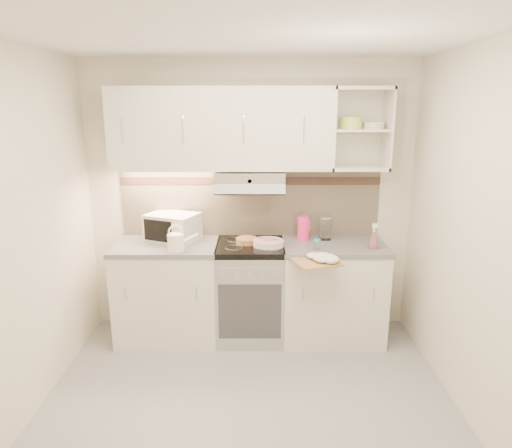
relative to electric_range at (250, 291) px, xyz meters
name	(u,v)px	position (x,y,z in m)	size (l,w,h in m)	color
ground	(249,411)	(0.00, -1.10, -0.45)	(3.00, 3.00, 0.00)	#949497
room_shell	(249,175)	(0.00, -0.73, 1.18)	(3.04, 2.84, 2.52)	beige
base_cabinet_left	(169,293)	(-0.75, 0.00, -0.02)	(0.90, 0.60, 0.86)	silver
worktop_left	(166,246)	(-0.75, 0.00, 0.43)	(0.92, 0.62, 0.04)	slate
base_cabinet_right	(332,293)	(0.75, 0.00, -0.02)	(0.90, 0.60, 0.86)	silver
worktop_right	(334,246)	(0.75, 0.00, 0.43)	(0.92, 0.62, 0.04)	slate
electric_range	(250,291)	(0.00, 0.00, 0.00)	(0.60, 0.60, 0.90)	#B7B7BC
microwave	(173,227)	(-0.70, 0.12, 0.57)	(0.53, 0.47, 0.25)	silver
watering_can	(177,242)	(-0.62, -0.20, 0.53)	(0.27, 0.14, 0.23)	white
plate_stack	(268,243)	(0.16, -0.06, 0.47)	(0.27, 0.27, 0.06)	silver
bread_loaf	(247,240)	(-0.03, 0.02, 0.47)	(0.19, 0.19, 0.05)	#976944
pink_pitcher	(303,228)	(0.49, 0.14, 0.56)	(0.12, 0.11, 0.22)	#FE2B79
glass_jar	(325,228)	(0.69, 0.14, 0.56)	(0.12, 0.12, 0.22)	white
spice_jar	(317,244)	(0.58, -0.15, 0.49)	(0.06, 0.06, 0.09)	white
spray_bottle	(374,238)	(1.06, -0.13, 0.54)	(0.09, 0.09, 0.24)	pink
cutting_board	(316,262)	(0.54, -0.39, 0.42)	(0.35, 0.31, 0.02)	tan
dish_towel	(321,256)	(0.58, -0.40, 0.47)	(0.28, 0.24, 0.08)	white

